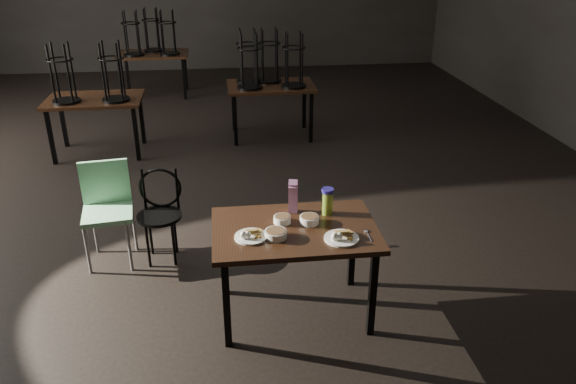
{
  "coord_description": "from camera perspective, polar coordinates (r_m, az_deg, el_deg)",
  "views": [
    {
      "loc": [
        0.28,
        -6.04,
        2.72
      ],
      "look_at": [
        0.77,
        -2.11,
        0.85
      ],
      "focal_mm": 35.0,
      "sensor_mm": 36.0,
      "label": 1
    }
  ],
  "objects": [
    {
      "name": "main_table",
      "position": [
        4.12,
        0.69,
        -4.61
      ],
      "size": [
        1.2,
        0.8,
        0.75
      ],
      "color": "black",
      "rests_on": "ground"
    },
    {
      "name": "bowl_big",
      "position": [
        3.94,
        -1.26,
        -4.27
      ],
      "size": [
        0.16,
        0.16,
        0.05
      ],
      "color": "white",
      "rests_on": "main_table"
    },
    {
      "name": "bowl_near",
      "position": [
        4.14,
        -0.59,
        -2.77
      ],
      "size": [
        0.13,
        0.13,
        0.05
      ],
      "color": "white",
      "rests_on": "main_table"
    },
    {
      "name": "plate_left",
      "position": [
        3.95,
        -3.8,
        -4.39
      ],
      "size": [
        0.24,
        0.24,
        0.08
      ],
      "color": "white",
      "rests_on": "main_table"
    },
    {
      "name": "water_bottle",
      "position": [
        4.23,
        4.01,
        -0.93
      ],
      "size": [
        0.1,
        0.1,
        0.21
      ],
      "color": "#A3CB3B",
      "rests_on": "main_table"
    },
    {
      "name": "school_chair",
      "position": [
        5.14,
        -17.91,
        -1.12
      ],
      "size": [
        0.47,
        0.47,
        0.9
      ],
      "rotation": [
        0.0,
        0.0,
        0.12
      ],
      "color": "#7EC492",
      "rests_on": "ground"
    },
    {
      "name": "bg_table_left",
      "position": [
        7.64,
        -19.16,
        8.93
      ],
      "size": [
        1.2,
        0.8,
        1.48
      ],
      "color": "black",
      "rests_on": "ground"
    },
    {
      "name": "juice_carton",
      "position": [
        4.25,
        0.53,
        -0.5
      ],
      "size": [
        0.08,
        0.08,
        0.27
      ],
      "color": "#8C1976",
      "rests_on": "main_table"
    },
    {
      "name": "bentwood_chair",
      "position": [
        5.07,
        -12.88,
        -1.57
      ],
      "size": [
        0.4,
        0.39,
        0.82
      ],
      "rotation": [
        0.0,
        0.0,
        -0.08
      ],
      "color": "black",
      "rests_on": "ground"
    },
    {
      "name": "bowl_far",
      "position": [
        4.13,
        2.18,
        -2.8
      ],
      "size": [
        0.14,
        0.14,
        0.06
      ],
      "color": "white",
      "rests_on": "main_table"
    },
    {
      "name": "bg_table_far",
      "position": [
        10.28,
        -13.59,
        13.7
      ],
      "size": [
        1.2,
        0.8,
        1.48
      ],
      "color": "black",
      "rests_on": "ground"
    },
    {
      "name": "spoon",
      "position": [
        4.06,
        7.99,
        -4.04
      ],
      "size": [
        0.04,
        0.18,
        0.01
      ],
      "color": "silver",
      "rests_on": "main_table"
    },
    {
      "name": "plate_right",
      "position": [
        3.94,
        5.45,
        -4.54
      ],
      "size": [
        0.25,
        0.25,
        0.08
      ],
      "color": "white",
      "rests_on": "main_table"
    },
    {
      "name": "bg_table_right",
      "position": [
        7.91,
        -1.98,
        11.19
      ],
      "size": [
        1.2,
        0.8,
        1.48
      ],
      "color": "black",
      "rests_on": "ground"
    }
  ]
}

